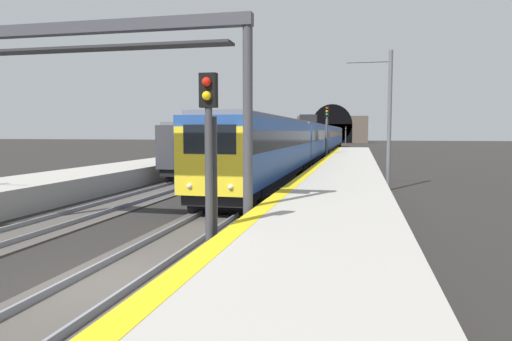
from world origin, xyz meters
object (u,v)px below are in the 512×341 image
Objects in this scene: train_main_approaching at (318,139)px; railway_signal_mid at (327,129)px; catenary_mast_near at (389,119)px; train_adjacent_platform at (272,140)px; overhead_signal_gantry at (99,72)px; railway_signal_far at (346,134)px; railway_signal_near at (209,157)px.

train_main_approaching is 14.89× the size of railway_signal_mid.
train_main_approaching is at bearing 11.86° from catenary_mast_near.
train_adjacent_platform is 6.24× the size of overhead_signal_gantry.
railway_signal_mid reaches higher than railway_signal_far.
train_adjacent_platform is at bearing -140.20° from railway_signal_mid.
railway_signal_near is at bearing -124.42° from overhead_signal_gantry.
railway_signal_near is 0.47× the size of overhead_signal_gantry.
railway_signal_far is at bearing -180.00° from railway_signal_mid.
train_main_approaching is 45.47m from overhead_signal_gantry.
train_adjacent_platform is at bearing 3.48° from overhead_signal_gantry.
railway_signal_mid is at bearing -180.00° from railway_signal_near.
catenary_mast_near is at bearing 164.07° from railway_signal_near.
overhead_signal_gantry is (-42.45, -2.58, 2.86)m from train_adjacent_platform.
catenary_mast_near is (13.57, -9.25, -1.12)m from overhead_signal_gantry.
railway_signal_near is at bearing -169.92° from train_adjacent_platform.
overhead_signal_gantry is (-45.32, 2.58, 2.73)m from train_main_approaching.
catenary_mast_near reaches higher than railway_signal_mid.
train_adjacent_platform is 46.08m from railway_signal_near.
train_main_approaching is at bearing -3.26° from overhead_signal_gantry.
railway_signal_mid is at bearing 13.12° from catenary_mast_near.
railway_signal_near is 0.59× the size of catenary_mast_near.
overhead_signal_gantry is at bearing -124.42° from railway_signal_near.
train_main_approaching is 19.56× the size of railway_signal_far.
train_adjacent_platform is 31.26m from catenary_mast_near.
overhead_signal_gantry is (-96.66, 4.50, 2.47)m from railway_signal_far.
train_adjacent_platform is 13.67× the size of railway_signal_far.
train_adjacent_platform is at bearing -171.16° from railway_signal_near.
railway_signal_mid is (-8.50, -7.08, 1.23)m from train_adjacent_platform.
railway_signal_far is at bearing -6.20° from train_adjacent_platform.
railway_signal_mid is at bearing -138.96° from train_adjacent_platform.
railway_signal_mid is 0.75× the size of catenary_mast_near.
railway_signal_far is (54.21, -7.08, 0.39)m from train_adjacent_platform.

